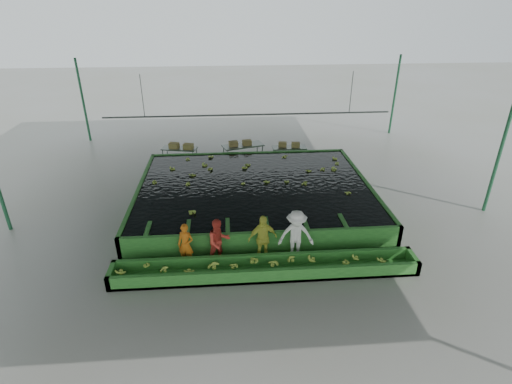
{
  "coord_description": "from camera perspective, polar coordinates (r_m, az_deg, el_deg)",
  "views": [
    {
      "loc": [
        -1.15,
        -14.1,
        8.23
      ],
      "look_at": [
        0.0,
        0.5,
        1.0
      ],
      "focal_mm": 28.0,
      "sensor_mm": 36.0,
      "label": 1
    }
  ],
  "objects": [
    {
      "name": "worker_c",
      "position": [
        13.53,
        0.93,
        -6.68
      ],
      "size": [
        1.09,
        0.65,
        1.74
      ],
      "primitive_type": "imported",
      "rotation": [
        0.0,
        0.0,
        0.23
      ],
      "color": "#C5CC3E",
      "rests_on": "ground"
    },
    {
      "name": "sorting_trough",
      "position": [
        13.24,
        1.41,
        -10.8
      ],
      "size": [
        10.0,
        1.0,
        0.5
      ],
      "primitive_type": null,
      "color": "#2B7126",
      "rests_on": "ground"
    },
    {
      "name": "packing_table_mid",
      "position": [
        21.84,
        -1.86,
        5.52
      ],
      "size": [
        2.34,
        1.48,
        0.99
      ],
      "primitive_type": null,
      "rotation": [
        0.0,
        0.0,
        0.3
      ],
      "color": "#59605B",
      "rests_on": "ground"
    },
    {
      "name": "box_stack_right",
      "position": [
        21.92,
        4.73,
        6.47
      ],
      "size": [
        1.19,
        0.48,
        0.25
      ],
      "primitive_type": null,
      "rotation": [
        0.0,
        0.0,
        -0.14
      ],
      "color": "olive",
      "rests_on": "packing_table_right"
    },
    {
      "name": "floating_bananas",
      "position": [
        18.02,
        -0.45,
        2.1
      ],
      "size": [
        9.07,
        6.19,
        0.12
      ],
      "primitive_type": null,
      "color": "#95B539",
      "rests_on": "tank_water"
    },
    {
      "name": "rail_hanger_right",
      "position": [
        20.51,
        13.44,
        13.68
      ],
      "size": [
        0.04,
        0.04,
        2.0
      ],
      "primitive_type": "cylinder",
      "color": "#59605B",
      "rests_on": "shed_roof"
    },
    {
      "name": "worker_d",
      "position": [
        13.64,
        5.74,
        -6.22
      ],
      "size": [
        1.26,
        0.79,
        1.87
      ],
      "primitive_type": "imported",
      "rotation": [
        0.0,
        0.0,
        -0.08
      ],
      "color": "silver",
      "rests_on": "ground"
    },
    {
      "name": "packing_table_left",
      "position": [
        22.18,
        -10.8,
        5.18
      ],
      "size": [
        1.98,
        1.14,
        0.85
      ],
      "primitive_type": null,
      "rotation": [
        0.0,
        0.0,
        -0.23
      ],
      "color": "#59605B",
      "rests_on": "ground"
    },
    {
      "name": "worker_b",
      "position": [
        13.51,
        -5.35,
        -7.07
      ],
      "size": [
        0.98,
        0.88,
        1.65
      ],
      "primitive_type": "imported",
      "rotation": [
        0.0,
        0.0,
        0.37
      ],
      "color": "red",
      "rests_on": "ground"
    },
    {
      "name": "cableway_rail",
      "position": [
        19.84,
        -1.04,
        10.98
      ],
      "size": [
        0.08,
        0.08,
        14.0
      ],
      "primitive_type": "cylinder",
      "color": "#59605B",
      "rests_on": "shed_roof"
    },
    {
      "name": "packing_table_right",
      "position": [
        22.03,
        4.75,
        5.41
      ],
      "size": [
        1.84,
        0.75,
        0.84
      ],
      "primitive_type": null,
      "rotation": [
        0.0,
        0.0,
        -0.01
      ],
      "color": "#59605B",
      "rests_on": "ground"
    },
    {
      "name": "ground",
      "position": [
        16.37,
        0.14,
        -3.91
      ],
      "size": [
        80.0,
        80.0,
        0.0
      ],
      "primitive_type": "plane",
      "color": "gray",
      "rests_on": "ground"
    },
    {
      "name": "box_stack_mid",
      "position": [
        21.59,
        -2.27,
        6.67
      ],
      "size": [
        1.25,
        0.55,
        0.26
      ],
      "primitive_type": null,
      "rotation": [
        0.0,
        0.0,
        0.18
      ],
      "color": "olive",
      "rests_on": "packing_table_mid"
    },
    {
      "name": "rail_hanger_left",
      "position": [
        19.94,
        -15.95,
        13.05
      ],
      "size": [
        0.04,
        0.04,
        2.0
      ],
      "primitive_type": "cylinder",
      "color": "#59605B",
      "rests_on": "shed_roof"
    },
    {
      "name": "shed_posts",
      "position": [
        15.26,
        0.15,
        4.23
      ],
      "size": [
        20.0,
        22.0,
        5.0
      ],
      "primitive_type": null,
      "color": "#235E3A",
      "rests_on": "ground"
    },
    {
      "name": "shed_roof",
      "position": [
        14.51,
        0.16,
        13.41
      ],
      "size": [
        20.0,
        22.0,
        0.04
      ],
      "primitive_type": "cube",
      "color": "gray",
      "rests_on": "shed_posts"
    },
    {
      "name": "flotation_tank",
      "position": [
        17.47,
        -0.26,
        -0.17
      ],
      "size": [
        10.0,
        8.0,
        0.9
      ],
      "primitive_type": null,
      "color": "#2B7126",
      "rests_on": "ground"
    },
    {
      "name": "trough_bananas",
      "position": [
        13.15,
        1.42,
        -10.28
      ],
      "size": [
        8.62,
        0.57,
        0.11
      ],
      "primitive_type": null,
      "color": "#95B539",
      "rests_on": "sorting_trough"
    },
    {
      "name": "tank_water",
      "position": [
        17.3,
        -0.26,
        1.02
      ],
      "size": [
        9.7,
        7.7,
        0.0
      ],
      "primitive_type": "cube",
      "color": "black",
      "rests_on": "flotation_tank"
    },
    {
      "name": "worker_a",
      "position": [
        13.63,
        -10.0,
        -7.44
      ],
      "size": [
        0.64,
        0.52,
        1.52
      ],
      "primitive_type": "imported",
      "rotation": [
        0.0,
        0.0,
        -0.32
      ],
      "color": "#C25F12",
      "rests_on": "ground"
    },
    {
      "name": "box_stack_left",
      "position": [
        21.93,
        -10.62,
        6.14
      ],
      "size": [
        1.36,
        0.7,
        0.28
      ],
      "primitive_type": null,
      "rotation": [
        0.0,
        0.0,
        -0.27
      ],
      "color": "olive",
      "rests_on": "packing_table_left"
    }
  ]
}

